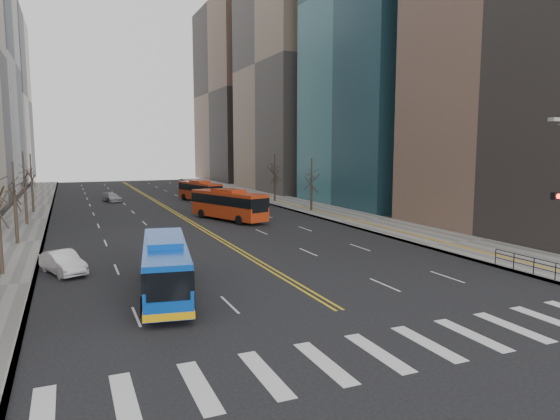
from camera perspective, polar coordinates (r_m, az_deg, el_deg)
name	(u,v)px	position (r m, az deg, el deg)	size (l,w,h in m)	color
ground	(403,348)	(21.16, 13.88, -15.05)	(220.00, 220.00, 0.00)	black
sidewalk_right	(305,206)	(67.80, 2.82, 0.46)	(7.00, 130.00, 0.15)	slate
sidewalk_left	(25,220)	(61.23, -27.15, -1.03)	(5.00, 130.00, 0.15)	slate
crosswalk	(403,348)	(21.16, 13.88, -15.03)	(26.70, 4.00, 0.01)	silver
centerline	(161,205)	(72.00, -13.40, 0.61)	(0.55, 100.00, 0.01)	gold
office_towers	(143,47)	(86.43, -15.39, 17.54)	(83.00, 134.00, 58.00)	#99999C
pedestrian_railing	(534,263)	(34.71, 27.02, -5.45)	(0.06, 6.06, 1.02)	black
street_trees	(122,180)	(50.43, -17.65, 3.32)	(35.20, 47.20, 7.60)	#32251E
blue_bus	(166,265)	(27.64, -12.95, -6.17)	(3.91, 10.88, 3.14)	#0B43AC
red_bus_near	(228,203)	(54.88, -5.92, 0.80)	(5.95, 11.03, 3.44)	#AD3112
red_bus_far	(200,190)	(74.65, -9.16, 2.29)	(4.39, 10.11, 3.16)	#AD3112
car_white	(63,263)	(34.49, -23.57, -5.52)	(1.52, 4.36, 1.44)	silver
car_dark_mid	(224,197)	(74.23, -6.38, 1.46)	(1.56, 3.88, 1.32)	black
car_silver	(112,197)	(77.66, -18.65, 1.37)	(1.80, 4.44, 1.29)	gray
car_dark_far	(209,195)	(77.80, -8.08, 1.68)	(2.13, 4.63, 1.29)	black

